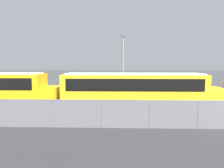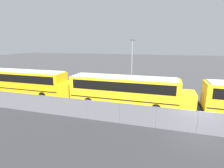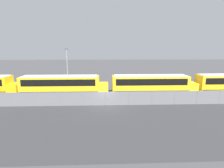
{
  "view_description": "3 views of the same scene",
  "coord_description": "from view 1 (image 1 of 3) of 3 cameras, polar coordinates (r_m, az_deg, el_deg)",
  "views": [
    {
      "loc": [
        -8.05,
        -13.69,
        4.25
      ],
      "look_at": [
        -8.66,
        5.33,
        2.31
      ],
      "focal_mm": 35.0,
      "sensor_mm": 36.0,
      "label": 1
    },
    {
      "loc": [
        -2.65,
        -13.59,
        6.74
      ],
      "look_at": [
        -8.01,
        3.95,
        2.5
      ],
      "focal_mm": 28.0,
      "sensor_mm": 36.0,
      "label": 2
    },
    {
      "loc": [
        -0.04,
        -21.98,
        7.28
      ],
      "look_at": [
        1.04,
        5.49,
        1.75
      ],
      "focal_mm": 28.0,
      "sensor_mm": 36.0,
      "label": 3
    }
  ],
  "objects": [
    {
      "name": "school_bus_3",
      "position": [
        18.19,
        6.52,
        -1.42
      ],
      "size": [
        13.18,
        2.52,
        3.32
      ],
      "color": "yellow",
      "rests_on": "ground_plane"
    },
    {
      "name": "light_pole",
      "position": [
        26.53,
        2.92,
        5.4
      ],
      "size": [
        0.6,
        0.24,
        7.36
      ],
      "color": "gray",
      "rests_on": "ground_plane"
    }
  ]
}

